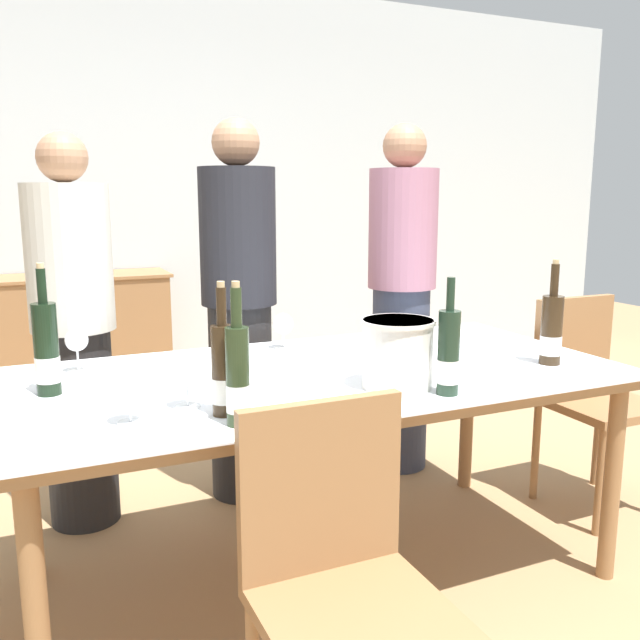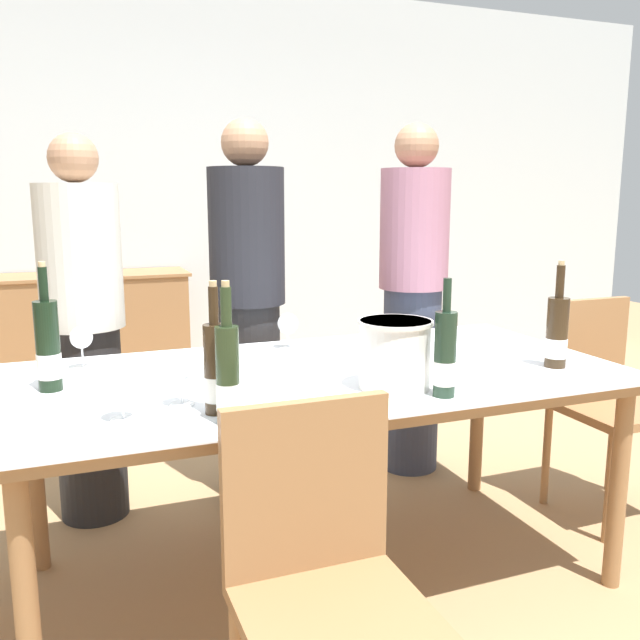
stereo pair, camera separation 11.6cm
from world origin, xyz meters
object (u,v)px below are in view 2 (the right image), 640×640
Objects in this scene: sideboard_cabinet at (71,339)px; ice_bucket at (395,353)px; wine_bottle_3 at (48,348)px; chair_near_front at (322,568)px; dining_table at (320,389)px; person_guest_right at (413,301)px; wine_bottle_4 at (228,375)px; wine_glass_1 at (288,325)px; wine_bottle_0 at (557,333)px; wine_glass_2 at (81,339)px; wine_glass_3 at (181,371)px; person_host at (85,333)px; wine_glass_0 at (121,381)px; person_guest_left at (248,313)px; chair_right_end at (602,390)px; wine_bottle_1 at (445,356)px; wine_bottle_2 at (215,370)px.

ice_bucket is (0.92, -2.79, 0.45)m from sideboard_cabinet.
wine_bottle_3 reaches higher than chair_near_front.
chair_near_front reaches higher than sideboard_cabinet.
dining_table is 1.11m from person_guest_right.
wine_bottle_3 is at bearing -157.48° from person_guest_right.
wine_bottle_4 reaches higher than wine_glass_1.
wine_glass_2 is (-1.55, 0.57, -0.02)m from wine_bottle_0.
wine_glass_3 is 1.03m from person_host.
wine_bottle_3 is at bearing 140.06° from wine_glass_3.
wine_bottle_4 is 2.42× the size of wine_glass_0.
sideboard_cabinet is 2.38m from person_guest_right.
chair_right_end is at bearing -27.12° from person_guest_left.
wine_bottle_1 is 1.55m from person_host.
chair_near_front is 0.53× the size of person_guest_left.
sideboard_cabinet is at bearing 98.42° from chair_near_front.
person_host is 0.95× the size of person_guest_right.
chair_right_end reaches higher than sideboard_cabinet.
wine_bottle_1 is 0.89× the size of wine_bottle_3.
person_guest_left reaches higher than dining_table.
ice_bucket is at bearing -5.71° from wine_glass_3.
wine_bottle_3 is at bearing 179.67° from chair_right_end.
person_guest_left is (0.64, 1.06, -0.03)m from wine_glass_0.
wine_bottle_3 is 0.25× the size of person_host.
wine_bottle_1 is at bearing 33.63° from chair_near_front.
wine_glass_0 is 0.19m from wine_glass_3.
chair_near_front is (-1.08, -0.51, -0.38)m from wine_bottle_0.
person_guest_right reaches higher than wine_glass_1.
sideboard_cabinet is at bearing 108.15° from ice_bucket.
chair_right_end is 0.54× the size of person_guest_left.
ice_bucket is 0.58m from wine_bottle_2.
ice_bucket is 0.82m from wine_glass_0.
dining_table is at bearing 121.77° from wine_bottle_1.
wine_bottle_0 is 1.32m from person_guest_left.
wine_glass_0 is at bearing -157.79° from dining_table.
ice_bucket is 1.48× the size of wine_glass_0.
sideboard_cabinet is 2.23m from wine_glass_2.
wine_bottle_3 is 0.46m from wine_glass_3.
wine_bottle_1 is 0.94× the size of wine_bottle_4.
ice_bucket is at bearing -19.78° from wine_bottle_3.
person_host reaches higher than wine_glass_2.
chair_right_end is 0.57× the size of person_host.
wine_glass_3 is at bearing -115.29° from person_guest_left.
wine_bottle_1 is at bearing -36.35° from wine_glass_2.
chair_near_front is (0.49, -3.28, 0.08)m from sideboard_cabinet.
ice_bucket is 0.16m from wine_bottle_1.
person_guest_left is at bearing 92.82° from dining_table.
wine_bottle_4 is 2.55× the size of wine_glass_3.
wine_bottle_2 is 0.22× the size of person_guest_right.
sideboard_cabinet is 9.70× the size of wine_glass_0.
wine_bottle_4 is at bearing -135.79° from dining_table.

